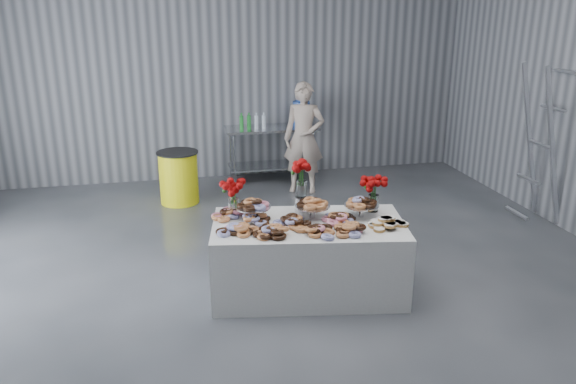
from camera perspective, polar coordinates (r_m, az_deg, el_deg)
The scene contains 17 objects.
ground at distance 5.61m, azimuth -0.34°, elevation -11.52°, with size 9.00×9.00×0.00m, color #35373C.
room_walls at distance 4.87m, azimuth -3.87°, elevation 16.49°, with size 8.04×9.04×4.02m.
display_table at distance 5.72m, azimuth 2.07°, elevation -6.65°, with size 1.90×1.00×0.75m, color white.
prep_table at distance 9.26m, azimuth -1.69°, elevation 4.93°, with size 1.50×0.60×0.90m.
donut_mounds at distance 5.51m, azimuth 2.25°, elevation -2.92°, with size 1.80×0.80×0.09m, color #BF7D46, non-canonical shape.
cake_stand_left at distance 5.64m, azimuth -3.57°, elevation -1.38°, with size 0.36×0.36×0.17m.
cake_stand_mid at distance 5.66m, azimuth 2.51°, elevation -1.28°, with size 0.36×0.36×0.17m.
cake_stand_right at distance 5.73m, azimuth 7.49°, elevation -1.18°, with size 0.36×0.36×0.17m.
danish_pile at distance 5.53m, azimuth 10.03°, elevation -3.02°, with size 0.48×0.48×0.11m, color white, non-canonical shape.
bouquet_left at distance 5.69m, azimuth -5.61°, elevation 0.42°, with size 0.26×0.26×0.42m.
bouquet_right at distance 5.85m, azimuth 8.75°, elevation 0.79°, with size 0.26×0.26×0.42m.
bouquet_center at distance 5.77m, azimuth 1.37°, elevation 1.62°, with size 0.26×0.26×0.57m.
water_jug at distance 9.26m, azimuth 1.35°, elevation 8.27°, with size 0.28×0.28×0.55m.
drink_bottles at distance 9.02m, azimuth -3.61°, elevation 7.23°, with size 0.54×0.08×0.27m, color #268C33, non-canonical shape.
person at distance 8.64m, azimuth 1.63°, elevation 5.50°, with size 0.62×0.41×1.70m, color #CC8C93.
trash_barrel at distance 8.40m, azimuth -11.04°, elevation 1.49°, with size 0.60×0.60×0.77m.
stepladder at distance 8.05m, azimuth 24.27°, elevation 4.42°, with size 0.24×0.53×2.13m, color silver, non-canonical shape.
Camera 1 is at (-1.02, -4.74, 2.82)m, focal length 35.00 mm.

